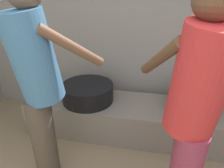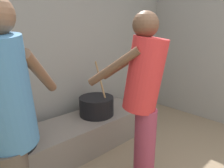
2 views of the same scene
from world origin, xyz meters
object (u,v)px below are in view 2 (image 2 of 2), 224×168
Objects in this scene: cook_in_red_shirt at (143,93)px; cook_in_blue_shirt at (8,123)px; cooking_pot_main at (97,106)px; cooking_pot_secondary at (4,138)px.

cook_in_blue_shirt is (-1.07, 0.15, 0.02)m from cook_in_red_shirt.
cooking_pot_main is 1.52m from cook_in_blue_shirt.
cooking_pot_main reaches higher than cooking_pot_secondary.
cook_in_blue_shirt is (-1.25, -0.75, 0.44)m from cooking_pot_main.
cooking_pot_main is 0.43× the size of cook_in_red_shirt.
cooking_pot_secondary is 1.37m from cook_in_red_shirt.
cooking_pot_main is at bearing 0.72° from cooking_pot_secondary.
cooking_pot_main is 0.42× the size of cook_in_blue_shirt.
cooking_pot_main is 1.19× the size of cooking_pot_secondary.
cooking_pot_secondary is 0.88m from cook_in_blue_shirt.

